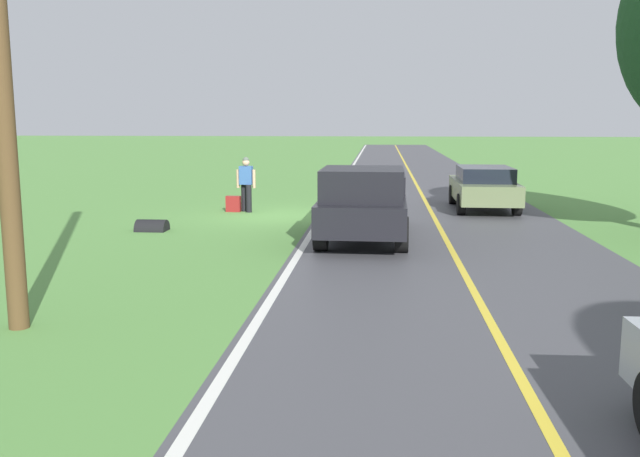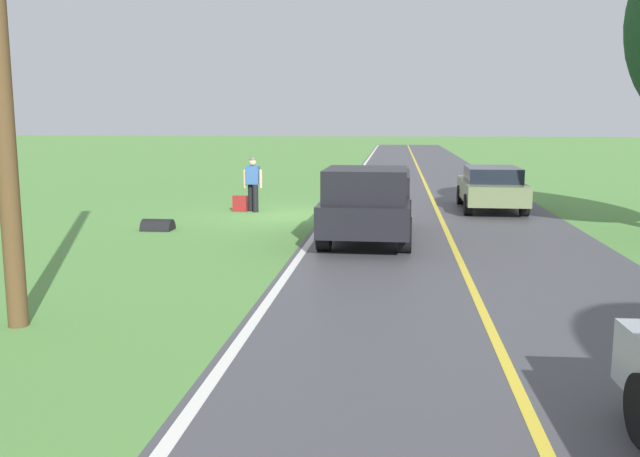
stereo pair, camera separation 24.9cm
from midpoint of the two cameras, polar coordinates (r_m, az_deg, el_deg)
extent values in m
plane|color=#568E42|center=(20.83, -3.90, 1.07)|extent=(200.00, 200.00, 0.00)
cube|color=#47474C|center=(20.63, 9.24, 0.90)|extent=(7.15, 120.00, 0.00)
cube|color=silver|center=(20.66, -0.19, 1.04)|extent=(0.16, 117.60, 0.00)
cube|color=gold|center=(20.63, 9.24, 0.91)|extent=(0.14, 117.60, 0.00)
cylinder|color=black|center=(21.64, -6.33, 2.52)|extent=(0.18, 0.18, 0.88)
cylinder|color=black|center=(21.93, -6.73, 2.60)|extent=(0.18, 0.18, 0.88)
cube|color=#335999|center=(21.71, -6.57, 4.47)|extent=(0.41, 0.28, 0.58)
sphere|color=tan|center=(21.68, -6.59, 5.54)|extent=(0.23, 0.23, 0.23)
sphere|color=#4C564C|center=(21.68, -6.59, 5.73)|extent=(0.20, 0.20, 0.20)
cube|color=navy|center=(21.90, -6.43, 4.59)|extent=(0.33, 0.22, 0.44)
cylinder|color=tan|center=(21.64, -5.91, 4.17)|extent=(0.10, 0.10, 0.58)
cylinder|color=tan|center=(21.77, -7.24, 4.18)|extent=(0.10, 0.10, 0.58)
cube|color=maroon|center=(21.87, -7.62, 2.07)|extent=(0.47, 0.23, 0.51)
cube|color=black|center=(16.80, 3.34, 1.72)|extent=(2.10, 5.43, 0.70)
cube|color=black|center=(15.54, 3.14, 3.75)|extent=(1.88, 2.19, 0.72)
cube|color=black|center=(15.54, 3.14, 4.02)|extent=(1.70, 1.33, 0.43)
cube|color=black|center=(17.79, 6.56, 3.95)|extent=(0.15, 3.03, 0.45)
cube|color=black|center=(17.88, 0.51, 4.04)|extent=(0.15, 3.03, 0.45)
cube|color=black|center=(19.32, 3.74, 4.40)|extent=(1.84, 0.13, 0.45)
cylinder|color=black|center=(15.10, 6.40, -0.51)|extent=(0.31, 0.81, 0.80)
cylinder|color=black|center=(15.20, -0.40, -0.39)|extent=(0.31, 0.81, 0.80)
cylinder|color=black|center=(18.37, 6.37, 1.21)|extent=(0.31, 0.81, 0.80)
cylinder|color=black|center=(18.45, 0.77, 1.30)|extent=(0.31, 0.81, 0.80)
cube|color=#66754C|center=(22.83, 13.26, 3.18)|extent=(1.90, 4.42, 0.62)
cube|color=black|center=(22.59, 13.38, 4.49)|extent=(1.66, 2.40, 0.46)
cylinder|color=black|center=(24.16, 10.83, 2.84)|extent=(0.25, 0.66, 0.66)
cylinder|color=black|center=(24.36, 14.79, 2.75)|extent=(0.25, 0.66, 0.66)
cylinder|color=black|center=(21.39, 11.46, 2.01)|extent=(0.25, 0.66, 0.66)
cylinder|color=black|center=(21.62, 15.93, 1.92)|extent=(0.25, 0.66, 0.66)
cylinder|color=black|center=(18.57, -14.31, -0.18)|extent=(0.80, 0.60, 0.60)
camera|label=1|loc=(0.12, -90.60, -0.10)|focal=38.06mm
camera|label=2|loc=(0.12, 89.40, 0.10)|focal=38.06mm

